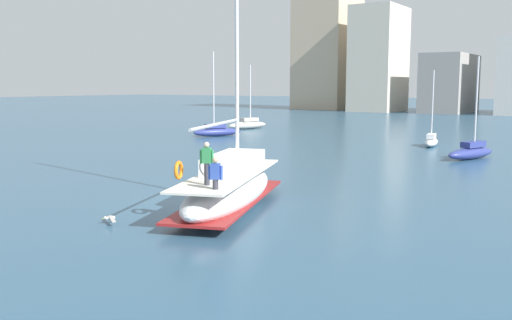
% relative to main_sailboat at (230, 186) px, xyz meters
% --- Properties ---
extents(ground_plane, '(400.00, 400.00, 0.00)m').
position_rel_main_sailboat_xyz_m(ground_plane, '(-1.64, 0.77, -0.92)').
color(ground_plane, '#2D516B').
extents(main_sailboat, '(5.43, 9.85, 14.24)m').
position_rel_main_sailboat_xyz_m(main_sailboat, '(0.00, 0.00, 0.00)').
color(main_sailboat, silver).
rests_on(main_sailboat, ground).
extents(moored_sloop_far, '(3.57, 5.04, 8.30)m').
position_rel_main_sailboat_xyz_m(moored_sloop_far, '(-20.36, 26.31, -0.35)').
color(moored_sloop_far, navy).
rests_on(moored_sloop_far, ground).
extents(moored_catamaran, '(2.82, 5.53, 7.34)m').
position_rel_main_sailboat_xyz_m(moored_catamaran, '(-23.00, 35.75, -0.35)').
color(moored_catamaran, '#B7B2A8').
rests_on(moored_catamaran, ground).
extents(moored_cutter_left, '(1.61, 4.15, 6.25)m').
position_rel_main_sailboat_xyz_m(moored_cutter_left, '(0.19, 28.49, -0.45)').
color(moored_cutter_left, silver).
rests_on(moored_cutter_left, ground).
extents(moored_cutter_right, '(2.79, 5.05, 6.99)m').
position_rel_main_sailboat_xyz_m(moored_cutter_right, '(4.81, 21.81, -0.38)').
color(moored_cutter_right, navy).
rests_on(moored_cutter_right, ground).
extents(seagull, '(1.04, 0.67, 0.17)m').
position_rel_main_sailboat_xyz_m(seagull, '(-2.15, -4.59, -0.70)').
color(seagull, silver).
rests_on(seagull, ground).
extents(waterfront_buildings, '(85.42, 18.23, 27.09)m').
position_rel_main_sailboat_xyz_m(waterfront_buildings, '(-3.74, 89.47, 9.53)').
color(waterfront_buildings, '#C6AD8E').
rests_on(waterfront_buildings, ground).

